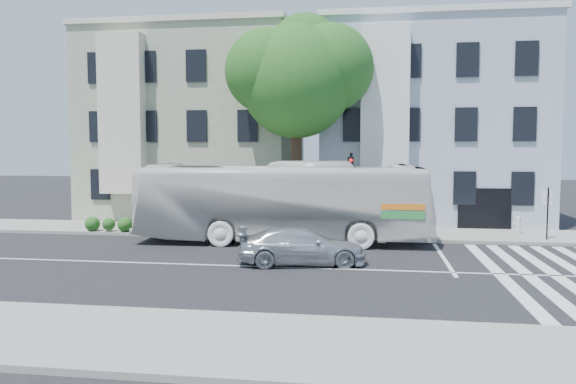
% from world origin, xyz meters
% --- Properties ---
extents(ground, '(120.00, 120.00, 0.00)m').
position_xyz_m(ground, '(0.00, 0.00, 0.00)').
color(ground, black).
rests_on(ground, ground).
extents(sidewalk_far, '(80.00, 4.00, 0.15)m').
position_xyz_m(sidewalk_far, '(0.00, 8.00, 0.07)').
color(sidewalk_far, gray).
rests_on(sidewalk_far, ground).
extents(sidewalk_near, '(80.00, 4.00, 0.15)m').
position_xyz_m(sidewalk_near, '(0.00, -8.00, 0.07)').
color(sidewalk_near, gray).
rests_on(sidewalk_near, ground).
extents(building_left, '(12.00, 10.00, 11.00)m').
position_xyz_m(building_left, '(-7.00, 15.00, 5.50)').
color(building_left, gray).
rests_on(building_left, ground).
extents(building_right, '(12.00, 10.00, 11.00)m').
position_xyz_m(building_right, '(7.00, 15.00, 5.50)').
color(building_right, '#A5B2C4').
rests_on(building_right, ground).
extents(street_tree, '(7.30, 5.90, 11.10)m').
position_xyz_m(street_tree, '(0.06, 8.74, 7.83)').
color(street_tree, '#2D2116').
rests_on(street_tree, ground).
extents(bus, '(3.51, 13.14, 3.63)m').
position_xyz_m(bus, '(-0.16, 5.20, 1.82)').
color(bus, white).
rests_on(bus, ground).
extents(sedan, '(2.64, 4.91, 1.35)m').
position_xyz_m(sedan, '(1.24, 0.62, 0.68)').
color(sedan, silver).
rests_on(sedan, ground).
extents(hedge, '(8.32, 3.51, 0.70)m').
position_xyz_m(hedge, '(-5.57, 6.30, 0.50)').
color(hedge, '#286521').
rests_on(hedge, sidewalk_far).
extents(traffic_signal, '(0.42, 0.52, 4.01)m').
position_xyz_m(traffic_signal, '(2.82, 5.94, 2.59)').
color(traffic_signal, black).
rests_on(traffic_signal, ground).
extents(fire_hydrant, '(0.47, 0.27, 0.83)m').
position_xyz_m(fire_hydrant, '(10.67, 8.48, 0.58)').
color(fire_hydrant, beige).
rests_on(fire_hydrant, sidewalk_far).
extents(far_sign_pole, '(0.41, 0.21, 2.34)m').
position_xyz_m(far_sign_pole, '(11.49, 6.84, 1.65)').
color(far_sign_pole, black).
rests_on(far_sign_pole, sidewalk_far).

